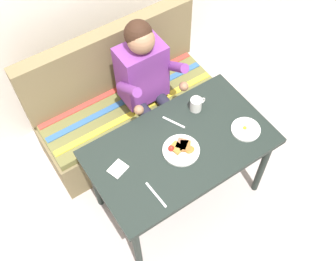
{
  "coord_description": "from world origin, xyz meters",
  "views": [
    {
      "loc": [
        -0.85,
        -1.11,
        2.91
      ],
      "look_at": [
        0.0,
        0.15,
        0.72
      ],
      "focal_mm": 42.84,
      "sensor_mm": 36.0,
      "label": 1
    }
  ],
  "objects_px": {
    "couch": "(126,107)",
    "knife": "(156,195)",
    "person": "(147,80)",
    "napkin": "(118,169)",
    "fork": "(174,122)",
    "coffee_mug": "(196,104)",
    "plate_breakfast": "(181,149)",
    "table": "(181,152)",
    "plate_eggs": "(246,129)"
  },
  "relations": [
    {
      "from": "table",
      "to": "napkin",
      "type": "distance_m",
      "value": 0.44
    },
    {
      "from": "plate_breakfast",
      "to": "knife",
      "type": "bearing_deg",
      "value": -150.47
    },
    {
      "from": "napkin",
      "to": "knife",
      "type": "distance_m",
      "value": 0.3
    },
    {
      "from": "plate_eggs",
      "to": "coffee_mug",
      "type": "bearing_deg",
      "value": 116.95
    },
    {
      "from": "plate_breakfast",
      "to": "coffee_mug",
      "type": "bearing_deg",
      "value": 38.12
    },
    {
      "from": "person",
      "to": "couch",
      "type": "bearing_deg",
      "value": 123.68
    },
    {
      "from": "couch",
      "to": "plate_breakfast",
      "type": "height_order",
      "value": "couch"
    },
    {
      "from": "napkin",
      "to": "knife",
      "type": "relative_size",
      "value": 0.56
    },
    {
      "from": "couch",
      "to": "plate_eggs",
      "type": "distance_m",
      "value": 1.08
    },
    {
      "from": "napkin",
      "to": "table",
      "type": "bearing_deg",
      "value": -10.3
    },
    {
      "from": "person",
      "to": "fork",
      "type": "relative_size",
      "value": 7.13
    },
    {
      "from": "table",
      "to": "napkin",
      "type": "relative_size",
      "value": 10.79
    },
    {
      "from": "plate_breakfast",
      "to": "fork",
      "type": "bearing_deg",
      "value": 67.38
    },
    {
      "from": "couch",
      "to": "coffee_mug",
      "type": "relative_size",
      "value": 12.2
    },
    {
      "from": "table",
      "to": "plate_eggs",
      "type": "xyz_separation_m",
      "value": [
        0.42,
        -0.14,
        0.09
      ]
    },
    {
      "from": "plate_breakfast",
      "to": "plate_eggs",
      "type": "relative_size",
      "value": 1.23
    },
    {
      "from": "table",
      "to": "fork",
      "type": "distance_m",
      "value": 0.21
    },
    {
      "from": "person",
      "to": "napkin",
      "type": "xyz_separation_m",
      "value": [
        -0.54,
        -0.51,
        -0.01
      ]
    },
    {
      "from": "table",
      "to": "plate_eggs",
      "type": "relative_size",
      "value": 6.16
    },
    {
      "from": "table",
      "to": "couch",
      "type": "relative_size",
      "value": 0.83
    },
    {
      "from": "couch",
      "to": "table",
      "type": "bearing_deg",
      "value": -90.0
    },
    {
      "from": "coffee_mug",
      "to": "knife",
      "type": "bearing_deg",
      "value": -146.14
    },
    {
      "from": "table",
      "to": "knife",
      "type": "relative_size",
      "value": 6.0
    },
    {
      "from": "couch",
      "to": "plate_breakfast",
      "type": "relative_size",
      "value": 6.02
    },
    {
      "from": "couch",
      "to": "plate_eggs",
      "type": "relative_size",
      "value": 7.39
    },
    {
      "from": "person",
      "to": "coffee_mug",
      "type": "relative_size",
      "value": 10.27
    },
    {
      "from": "couch",
      "to": "coffee_mug",
      "type": "xyz_separation_m",
      "value": [
        0.26,
        -0.58,
        0.45
      ]
    },
    {
      "from": "couch",
      "to": "knife",
      "type": "height_order",
      "value": "couch"
    },
    {
      "from": "plate_breakfast",
      "to": "coffee_mug",
      "type": "height_order",
      "value": "coffee_mug"
    },
    {
      "from": "couch",
      "to": "knife",
      "type": "distance_m",
      "value": 1.1
    },
    {
      "from": "couch",
      "to": "knife",
      "type": "relative_size",
      "value": 7.2
    },
    {
      "from": "person",
      "to": "fork",
      "type": "height_order",
      "value": "person"
    },
    {
      "from": "coffee_mug",
      "to": "table",
      "type": "bearing_deg",
      "value": -143.9
    },
    {
      "from": "person",
      "to": "fork",
      "type": "bearing_deg",
      "value": -97.13
    },
    {
      "from": "napkin",
      "to": "coffee_mug",
      "type": "bearing_deg",
      "value": 9.19
    },
    {
      "from": "plate_eggs",
      "to": "knife",
      "type": "bearing_deg",
      "value": -175.25
    },
    {
      "from": "person",
      "to": "knife",
      "type": "xyz_separation_m",
      "value": [
        -0.44,
        -0.79,
        -0.01
      ]
    },
    {
      "from": "couch",
      "to": "fork",
      "type": "height_order",
      "value": "couch"
    },
    {
      "from": "plate_breakfast",
      "to": "plate_eggs",
      "type": "bearing_deg",
      "value": -13.83
    },
    {
      "from": "napkin",
      "to": "fork",
      "type": "relative_size",
      "value": 0.65
    },
    {
      "from": "table",
      "to": "plate_eggs",
      "type": "distance_m",
      "value": 0.46
    },
    {
      "from": "coffee_mug",
      "to": "plate_breakfast",
      "type": "bearing_deg",
      "value": -141.88
    },
    {
      "from": "knife",
      "to": "person",
      "type": "bearing_deg",
      "value": 57.32
    },
    {
      "from": "plate_eggs",
      "to": "fork",
      "type": "bearing_deg",
      "value": 138.55
    },
    {
      "from": "couch",
      "to": "knife",
      "type": "xyz_separation_m",
      "value": [
        -0.33,
        -0.97,
        0.4
      ]
    },
    {
      "from": "person",
      "to": "napkin",
      "type": "height_order",
      "value": "person"
    },
    {
      "from": "coffee_mug",
      "to": "fork",
      "type": "height_order",
      "value": "coffee_mug"
    },
    {
      "from": "table",
      "to": "knife",
      "type": "xyz_separation_m",
      "value": [
        -0.33,
        -0.2,
        0.08
      ]
    },
    {
      "from": "couch",
      "to": "napkin",
      "type": "distance_m",
      "value": 0.9
    },
    {
      "from": "table",
      "to": "plate_eggs",
      "type": "bearing_deg",
      "value": -18.39
    }
  ]
}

